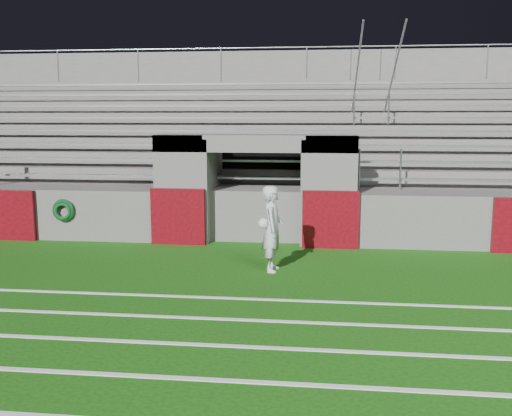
# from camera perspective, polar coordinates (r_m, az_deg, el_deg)

# --- Properties ---
(ground) EXTENTS (90.00, 90.00, 0.00)m
(ground) POSITION_cam_1_polar(r_m,az_deg,el_deg) (10.67, -2.19, -7.35)
(ground) COLOR #144B0C
(ground) RESTS_ON ground
(stadium_structure) EXTENTS (26.00, 8.48, 5.42)m
(stadium_structure) POSITION_cam_1_polar(r_m,az_deg,el_deg) (18.21, 1.60, 4.29)
(stadium_structure) COLOR #595755
(stadium_structure) RESTS_ON ground
(goalkeeper_with_ball) EXTENTS (0.49, 0.63, 1.70)m
(goalkeeper_with_ball) POSITION_cam_1_polar(r_m,az_deg,el_deg) (11.21, 1.64, -2.06)
(goalkeeper_with_ball) COLOR silver
(goalkeeper_with_ball) RESTS_ON ground
(hose_coil) EXTENTS (0.56, 0.14, 0.56)m
(hose_coil) POSITION_cam_1_polar(r_m,az_deg,el_deg) (14.63, -18.72, -0.26)
(hose_coil) COLOR #0B3B19
(hose_coil) RESTS_ON ground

